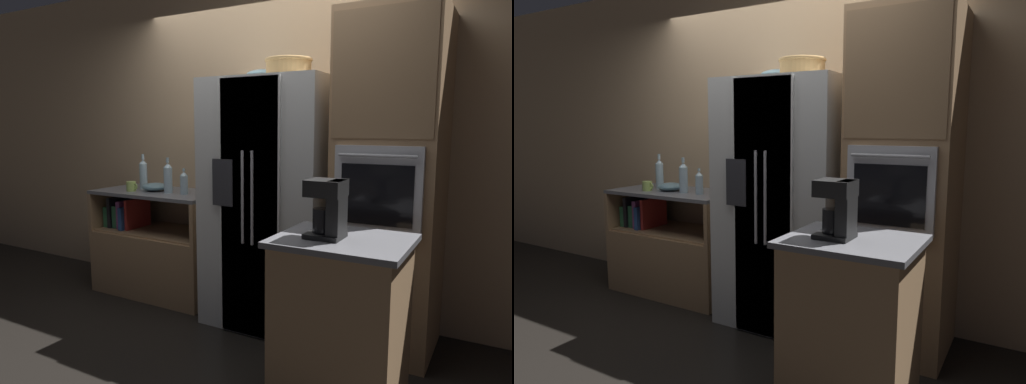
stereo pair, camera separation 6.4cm
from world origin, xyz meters
TOP-DOWN VIEW (x-y plane):
  - ground_plane at (0.00, 0.00)m, footprint 20.00×20.00m
  - wall_back at (0.00, 0.44)m, footprint 12.00×0.06m
  - counter_left at (-0.99, 0.11)m, footprint 1.18×0.60m
  - refrigerator at (0.18, 0.05)m, footprint 0.93×0.74m
  - wall_oven at (1.05, 0.08)m, footprint 0.64×0.71m
  - island_counter at (1.04, -0.84)m, footprint 0.65×0.56m
  - wicker_basket at (0.33, -0.00)m, footprint 0.34×0.34m
  - fruit_bowl at (0.05, 0.14)m, footprint 0.26×0.26m
  - bottle_tall at (-0.83, 0.06)m, footprint 0.07×0.07m
  - bottle_short at (-0.66, 0.06)m, footprint 0.07×0.07m
  - bottle_wide at (-1.20, 0.15)m, footprint 0.07×0.07m
  - mug at (-1.19, -0.02)m, footprint 0.12×0.08m
  - mixing_bowl at (-1.02, 0.09)m, footprint 0.23×0.23m
  - coffee_maker at (0.98, -0.88)m, footprint 0.18×0.17m

SIDE VIEW (x-z plane):
  - ground_plane at x=0.00m, z-range 0.00..0.00m
  - counter_left at x=-0.99m, z-range -0.12..0.81m
  - island_counter at x=1.04m, z-range 0.00..0.96m
  - refrigerator at x=0.18m, z-range 0.00..1.85m
  - mixing_bowl at x=-1.02m, z-range 0.93..1.00m
  - mug at x=-1.19m, z-range 0.93..1.02m
  - bottle_short at x=-0.66m, z-range 0.92..1.14m
  - bottle_tall at x=-0.83m, z-range 0.91..1.22m
  - bottle_wide at x=-1.20m, z-range 0.91..1.23m
  - coffee_maker at x=0.98m, z-range 0.97..1.26m
  - wall_oven at x=1.05m, z-range 0.00..2.23m
  - wall_back at x=0.00m, z-range 0.00..2.80m
  - fruit_bowl at x=0.05m, z-range 1.85..1.93m
  - wicker_basket at x=0.33m, z-range 1.86..1.98m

